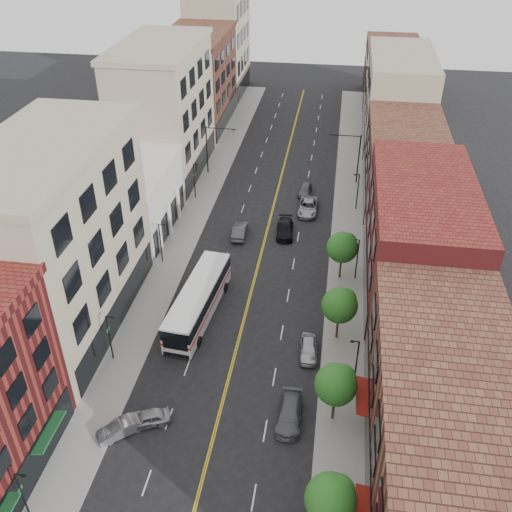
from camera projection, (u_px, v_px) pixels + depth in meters
The scene contains 35 objects.
ground at pixel (211, 445), 44.78m from camera, with size 220.00×220.00×0.00m, color black.
sidewalk_left at pixel (194, 216), 74.73m from camera, with size 4.00×110.00×0.15m, color gray.
sidewalk_right at pixel (347, 227), 72.24m from camera, with size 4.00×110.00×0.15m, color gray.
bldg_l_tanoffice at pixel (57, 243), 52.57m from camera, with size 10.00×22.00×18.00m, color tan.
bldg_l_white at pixel (129, 200), 70.14m from camera, with size 10.00×14.00×8.00m, color silver.
bldg_l_far_a at pixel (164, 113), 81.31m from camera, with size 10.00×20.00×18.00m, color tan.
bldg_l_far_b at pixel (198, 82), 98.58m from camera, with size 10.00×20.00×15.00m, color brown.
bldg_l_far_c at pixel (218, 42), 111.97m from camera, with size 10.00×16.00×20.00m, color tan.
bldg_r_near at pixel (446, 429), 39.88m from camera, with size 10.00×26.00×10.00m, color brown.
bldg_r_mid at pixel (419, 238), 59.04m from camera, with size 10.00×22.00×12.00m, color maroon.
bldg_r_far_a at pixel (404, 162), 76.84m from camera, with size 10.00×20.00×10.00m, color brown.
bldg_r_far_b at pixel (398, 98), 92.98m from camera, with size 10.00×22.00×14.00m, color tan.
bldg_r_far_c at pixel (391, 72), 110.24m from camera, with size 10.00×18.00×11.00m, color brown.
tree_r_0 at pixel (332, 498), 36.45m from camera, with size 3.40×3.40×5.59m.
tree_r_1 at pixel (337, 383), 44.66m from camera, with size 3.40×3.40×5.59m.
tree_r_2 at pixel (341, 304), 52.87m from camera, with size 3.40×3.40×5.59m.
tree_r_3 at pixel (343, 246), 61.09m from camera, with size 3.40×3.40×5.59m.
lamp_l_0 at pixel (23, 494), 37.92m from camera, with size 0.81×0.55×5.05m.
lamp_l_1 at pixel (110, 335), 51.07m from camera, with size 0.81×0.55×5.05m.
lamp_l_2 at pixel (161, 241), 64.21m from camera, with size 0.81×0.55×5.05m.
lamp_l_3 at pixel (195, 179), 77.35m from camera, with size 0.81×0.55×5.05m.
lamp_r_1 at pixel (356, 361), 48.34m from camera, with size 0.81×0.55×5.05m.
lamp_r_2 at pixel (357, 257), 61.48m from camera, with size 0.81×0.55×5.05m.
lamp_r_3 at pixel (357, 190), 74.62m from camera, with size 0.81×0.55×5.05m.
signal_mast_left at pixel (212, 144), 82.90m from camera, with size 4.49×0.18×7.20m.
signal_mast_right at pixel (354, 153), 80.34m from camera, with size 4.49×0.18×7.20m.
city_bus at pixel (198, 299), 56.94m from camera, with size 4.12×13.44×3.40m.
car_angle_a at pixel (147, 419), 46.12m from camera, with size 1.57×3.89×1.33m, color #97989E.
car_angle_b at pixel (121, 428), 45.35m from camera, with size 1.35×3.86×1.27m, color #ABACB3.
car_parked_mid at pixel (289, 414), 46.46m from camera, with size 1.97×4.85×1.41m, color #505155.
car_parked_far at pixel (309, 349), 52.87m from camera, with size 1.63×4.05×1.38m, color #AAABB2.
car_lane_behind at pixel (240, 231), 70.31m from camera, with size 1.57×4.50×1.48m, color #424246.
car_lane_a at pixel (285, 229), 70.65m from camera, with size 2.04×5.01×1.45m, color black.
car_lane_b at pixel (308, 207), 75.35m from camera, with size 2.50×5.43×1.51m, color gray.
car_lane_c at pixel (305, 189), 79.64m from camera, with size 1.62×4.03×1.37m, color #525258.
Camera 1 is at (7.81, -28.07, 37.29)m, focal length 40.00 mm.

